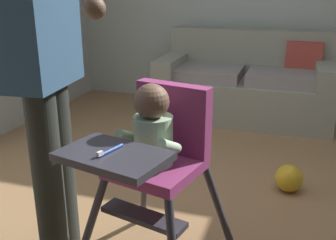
{
  "coord_description": "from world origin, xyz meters",
  "views": [
    {
      "loc": [
        0.26,
        -2.0,
        1.28
      ],
      "look_at": [
        -0.22,
        -0.49,
        0.74
      ],
      "focal_mm": 41.98,
      "sensor_mm": 36.0,
      "label": 1
    }
  ],
  "objects_px": {
    "adult_standing": "(44,64)",
    "toy_ball": "(289,178)",
    "high_chair": "(156,147)",
    "couch": "(246,85)"
  },
  "relations": [
    {
      "from": "high_chair",
      "to": "adult_standing",
      "type": "xyz_separation_m",
      "value": [
        -0.49,
        -0.05,
        0.34
      ]
    },
    {
      "from": "couch",
      "to": "toy_ball",
      "type": "bearing_deg",
      "value": 17.41
    },
    {
      "from": "couch",
      "to": "toy_ball",
      "type": "height_order",
      "value": "couch"
    },
    {
      "from": "adult_standing",
      "to": "toy_ball",
      "type": "bearing_deg",
      "value": 36.7
    },
    {
      "from": "couch",
      "to": "adult_standing",
      "type": "relative_size",
      "value": 1.01
    },
    {
      "from": "high_chair",
      "to": "couch",
      "type": "bearing_deg",
      "value": -168.94
    },
    {
      "from": "high_chair",
      "to": "adult_standing",
      "type": "relative_size",
      "value": 0.54
    },
    {
      "from": "couch",
      "to": "high_chair",
      "type": "height_order",
      "value": "high_chair"
    },
    {
      "from": "couch",
      "to": "adult_standing",
      "type": "distance_m",
      "value": 2.66
    },
    {
      "from": "adult_standing",
      "to": "toy_ball",
      "type": "height_order",
      "value": "adult_standing"
    }
  ]
}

